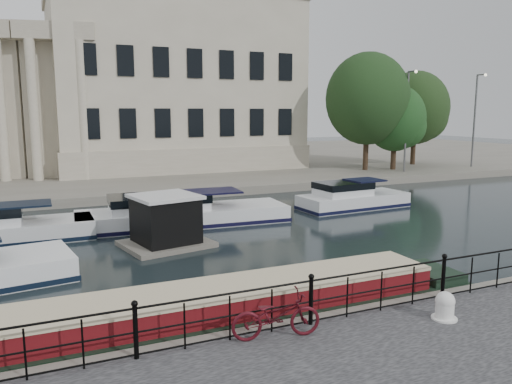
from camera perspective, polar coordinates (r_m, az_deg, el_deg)
ground_plane at (r=14.09m, az=1.48°, el=-13.49°), size 160.00×160.00×0.00m
far_bank at (r=51.30m, az=-17.56°, el=3.01°), size 120.00×42.00×0.55m
railing at (r=11.79m, az=6.30°, el=-11.89°), size 24.14×0.14×1.22m
civic_building at (r=46.69m, az=-18.60°, el=10.71°), size 53.55×31.84×16.85m
lamp_posts at (r=45.28m, az=20.53°, el=7.83°), size 8.24×1.55×8.07m
bicycle at (r=11.13m, az=2.31°, el=-13.91°), size 2.07×1.04×1.04m
mooring_bollard at (r=12.93m, az=20.78°, el=-12.11°), size 0.60×0.60×0.68m
narrowboat at (r=12.72m, az=-4.54°, el=-14.31°), size 14.91×2.06×1.55m
harbour_hut at (r=20.57m, az=-10.28°, el=-3.52°), size 3.81×3.38×2.20m
cabin_cruisers at (r=22.21m, az=-14.35°, el=-4.27°), size 28.12×9.72×1.99m
trees at (r=44.94m, az=15.24°, el=9.23°), size 13.24×8.40×9.72m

